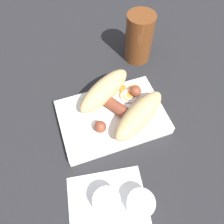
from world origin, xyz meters
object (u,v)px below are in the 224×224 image
object	(u,v)px
bread_roll	(120,102)
condiment_cup_far	(140,204)
food_tray	(112,117)
sausage	(119,108)
condiment_cup_near	(107,202)
drink_glass	(139,38)

from	to	relation	value
bread_roll	condiment_cup_far	world-z (taller)	bread_roll
food_tray	sausage	xyz separation A→B (m)	(0.02, 0.00, 0.03)
food_tray	condiment_cup_near	size ratio (longest dim) A/B	4.53
bread_roll	condiment_cup_near	world-z (taller)	bread_roll
condiment_cup_far	drink_glass	bearing A→B (deg)	68.15
food_tray	condiment_cup_far	world-z (taller)	condiment_cup_far
bread_roll	drink_glass	distance (m)	0.21
condiment_cup_near	bread_roll	bearing A→B (deg)	62.65
bread_roll	condiment_cup_near	bearing A→B (deg)	-117.35
drink_glass	sausage	bearing A→B (deg)	-124.65
bread_roll	sausage	distance (m)	0.01
food_tray	bread_roll	size ratio (longest dim) A/B	1.13
food_tray	bread_roll	xyz separation A→B (m)	(0.02, 0.01, 0.04)
condiment_cup_far	drink_glass	world-z (taller)	drink_glass
bread_roll	drink_glass	world-z (taller)	drink_glass
bread_roll	drink_glass	xyz separation A→B (m)	(0.12, 0.17, 0.02)
food_tray	drink_glass	xyz separation A→B (m)	(0.14, 0.18, 0.06)
drink_glass	food_tray	bearing A→B (deg)	-127.88
drink_glass	condiment_cup_near	bearing A→B (deg)	-120.80
bread_roll	drink_glass	bearing A→B (deg)	55.70
food_tray	condiment_cup_near	xyz separation A→B (m)	(-0.07, -0.18, 0.00)
sausage	condiment_cup_near	distance (m)	0.21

